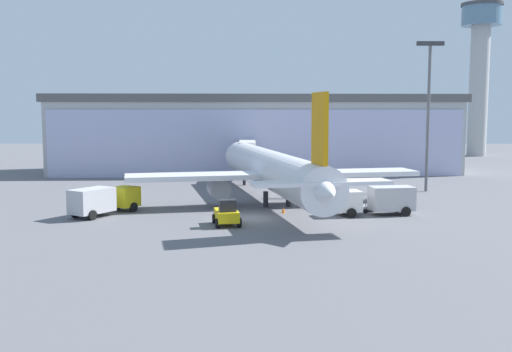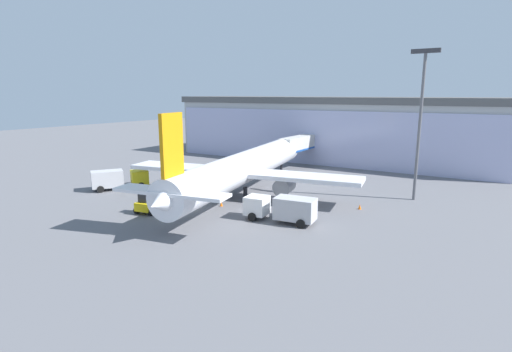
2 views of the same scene
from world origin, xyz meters
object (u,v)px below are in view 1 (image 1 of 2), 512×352
fuel_truck (377,199)px  safety_cone_wingtip (408,198)px  airplane (272,170)px  pushback_tug (227,214)px  apron_light_mast (429,103)px  control_tower (480,59)px  safety_cone_nose (283,210)px  catering_truck (103,200)px  baggage_cart (369,206)px  jet_bridge (247,150)px

fuel_truck → safety_cone_wingtip: fuel_truck is taller
airplane → pushback_tug: (-4.07, -12.03, -2.53)m
apron_light_mast → pushback_tug: 32.94m
fuel_truck → safety_cone_wingtip: bearing=-128.4°
airplane → control_tower: bearing=-46.6°
safety_cone_nose → control_tower: bearing=58.5°
catering_truck → fuel_truck: (25.60, 0.25, 0.00)m
pushback_tug → safety_cone_nose: pushback_tug is taller
control_tower → baggage_cart: size_ratio=9.91×
control_tower → fuel_truck: bearing=-115.8°
airplane → baggage_cart: bearing=-129.6°
jet_bridge → control_tower: bearing=-48.4°
jet_bridge → safety_cone_wingtip: (17.77, -19.36, -3.88)m
jet_bridge → catering_truck: 31.25m
jet_bridge → baggage_cart: size_ratio=3.71×
safety_cone_wingtip → baggage_cart: bearing=-128.9°
baggage_cart → pushback_tug: bearing=175.1°
catering_truck → baggage_cart: catering_truck is taller
airplane → safety_cone_wingtip: bearing=-94.8°
control_tower → safety_cone_nose: 86.58m
fuel_truck → pushback_tug: bearing=12.0°
airplane → fuel_truck: 12.04m
catering_truck → fuel_truck: bearing=-57.7°
fuel_truck → jet_bridge: bearing=-74.3°
jet_bridge → control_tower: 67.59m
catering_truck → apron_light_mast: bearing=-32.5°
pushback_tug → airplane: bearing=-29.7°
apron_light_mast → baggage_cart: apron_light_mast is taller
pushback_tug → safety_cone_nose: (5.05, 6.23, -0.70)m
apron_light_mast → safety_cone_wingtip: bearing=-117.7°
apron_light_mast → catering_truck: (-34.66, -16.73, -9.16)m
baggage_cart → control_tower: bearing=29.9°
jet_bridge → pushback_tug: jet_bridge is taller
catering_truck → pushback_tug: catering_truck is taller
fuel_truck → safety_cone_nose: (-8.73, 1.02, -1.19)m
safety_cone_wingtip → control_tower: bearing=64.8°
pushback_tug → catering_truck: bearing=56.2°
fuel_truck → control_tower: bearing=-124.5°
jet_bridge → catering_truck: (-12.83, -28.37, -2.69)m
control_tower → catering_truck: size_ratio=4.33×
apron_light_mast → fuel_truck: 20.92m
catering_truck → pushback_tug: 12.83m
catering_truck → pushback_tug: (11.82, -4.96, -0.49)m
safety_cone_wingtip → fuel_truck: bearing=-119.7°
safety_cone_nose → baggage_cart: bearing=6.9°
airplane → baggage_cart: (9.29, -4.78, -3.00)m
apron_light_mast → pushback_tug: apron_light_mast is taller
safety_cone_wingtip → catering_truck: bearing=-163.6°
airplane → safety_cone_nose: (0.98, -5.80, -3.23)m
jet_bridge → pushback_tug: 33.50m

